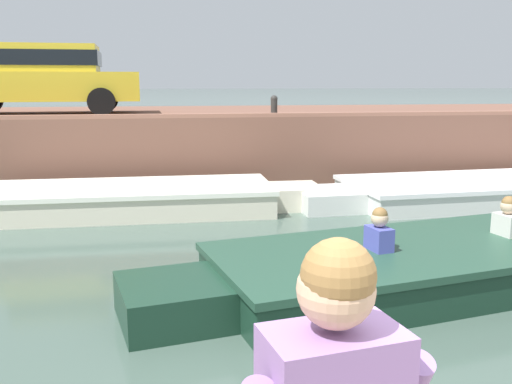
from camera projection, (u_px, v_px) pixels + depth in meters
ground_plane at (267, 268)px, 7.21m from camera, size 400.00×400.00×0.00m
far_quay_wall at (212, 142)px, 14.76m from camera, size 60.00×6.00×1.59m
far_wall_coping at (223, 115)px, 11.81m from camera, size 60.00×0.24×0.08m
boat_moored_central_cream at (147, 199)px, 10.30m from camera, size 5.96×2.00×0.49m
boat_moored_east_white at (475, 191)px, 11.18m from camera, size 6.79×2.58×0.44m
motorboat_passing at (417, 265)px, 6.55m from camera, size 6.38×2.95×0.97m
car_left_inner_yellow at (44, 76)px, 12.89m from camera, size 4.41×2.10×1.54m
mooring_bollard_mid at (274, 105)px, 12.07m from camera, size 0.15×0.15×0.45m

